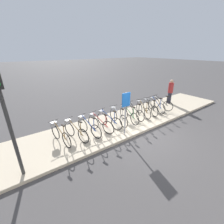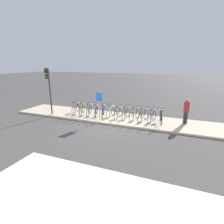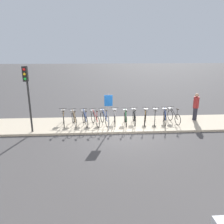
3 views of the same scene
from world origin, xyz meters
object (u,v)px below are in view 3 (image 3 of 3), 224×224
(parked_bicycle_3, at_px, (95,118))
(parked_bicycle_0, at_px, (64,118))
(parked_bicycle_10, at_px, (165,116))
(traffic_light, at_px, (27,86))
(parked_bicycle_1, at_px, (74,118))
(pedestrian, at_px, (196,106))
(parked_bicycle_9, at_px, (155,116))
(parked_bicycle_7, at_px, (134,116))
(parked_bicycle_8, at_px, (145,116))
(parked_bicycle_11, at_px, (173,115))
(parked_bicycle_2, at_px, (85,118))
(parked_bicycle_5, at_px, (115,117))
(sign_post, at_px, (108,107))
(parked_bicycle_6, at_px, (125,117))
(parked_bicycle_4, at_px, (104,117))

(parked_bicycle_3, bearing_deg, parked_bicycle_0, 175.99)
(parked_bicycle_10, relative_size, traffic_light, 0.44)
(parked_bicycle_1, bearing_deg, pedestrian, 3.72)
(parked_bicycle_9, bearing_deg, parked_bicycle_7, 177.62)
(parked_bicycle_8, relative_size, parked_bicycle_11, 0.98)
(parked_bicycle_2, relative_size, pedestrian, 0.89)
(parked_bicycle_1, height_order, parked_bicycle_5, same)
(parked_bicycle_3, relative_size, sign_post, 0.75)
(parked_bicycle_9, relative_size, traffic_light, 0.43)
(parked_bicycle_9, bearing_deg, sign_post, -159.48)
(parked_bicycle_5, xyz_separation_m, parked_bicycle_9, (2.44, -0.05, 0.00))
(traffic_light, bearing_deg, parked_bicycle_6, 11.36)
(parked_bicycle_7, distance_m, parked_bicycle_9, 1.27)
(parked_bicycle_8, bearing_deg, parked_bicycle_7, 176.64)
(parked_bicycle_6, bearing_deg, parked_bicycle_10, 2.26)
(parked_bicycle_1, bearing_deg, parked_bicycle_10, 0.75)
(parked_bicycle_7, bearing_deg, parked_bicycle_3, -177.14)
(parked_bicycle_3, bearing_deg, parked_bicycle_4, 8.05)
(parked_bicycle_4, height_order, parked_bicycle_7, same)
(parked_bicycle_2, relative_size, parked_bicycle_4, 1.01)
(parked_bicycle_10, bearing_deg, parked_bicycle_8, -179.68)
(parked_bicycle_5, bearing_deg, parked_bicycle_7, 0.35)
(parked_bicycle_3, xyz_separation_m, parked_bicycle_5, (1.19, 0.11, 0.00))
(parked_bicycle_8, height_order, parked_bicycle_9, same)
(parked_bicycle_3, relative_size, parked_bicycle_8, 0.98)
(parked_bicycle_8, height_order, pedestrian, pedestrian)
(parked_bicycle_11, bearing_deg, parked_bicycle_0, -179.79)
(parked_bicycle_5, xyz_separation_m, parked_bicycle_10, (3.04, -0.03, 0.00))
(parked_bicycle_4, distance_m, parked_bicycle_11, 4.23)
(parked_bicycle_10, distance_m, sign_post, 3.75)
(parked_bicycle_3, bearing_deg, parked_bicycle_8, 1.47)
(parked_bicycle_4, height_order, parked_bicycle_10, same)
(parked_bicycle_4, bearing_deg, parked_bicycle_6, -4.00)
(parked_bicycle_2, distance_m, parked_bicycle_8, 3.64)
(parked_bicycle_3, distance_m, parked_bicycle_11, 4.78)
(parked_bicycle_4, height_order, sign_post, sign_post)
(parked_bicycle_0, height_order, parked_bicycle_9, same)
(parked_bicycle_3, height_order, pedestrian, pedestrian)
(parked_bicycle_3, relative_size, parked_bicycle_10, 0.97)
(parked_bicycle_2, bearing_deg, parked_bicycle_1, -179.43)
(parked_bicycle_5, distance_m, traffic_light, 5.16)
(pedestrian, height_order, sign_post, sign_post)
(parked_bicycle_5, bearing_deg, parked_bicycle_0, 179.66)
(parked_bicycle_0, relative_size, parked_bicycle_10, 1.00)
(parked_bicycle_0, xyz_separation_m, parked_bicycle_4, (2.40, -0.05, 0.00))
(parked_bicycle_7, bearing_deg, pedestrian, 5.59)
(parked_bicycle_3, xyz_separation_m, parked_bicycle_9, (3.63, 0.07, 0.00))
(parked_bicycle_5, relative_size, parked_bicycle_10, 1.02)
(traffic_light, bearing_deg, parked_bicycle_1, 26.40)
(parked_bicycle_1, bearing_deg, parked_bicycle_3, -0.65)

